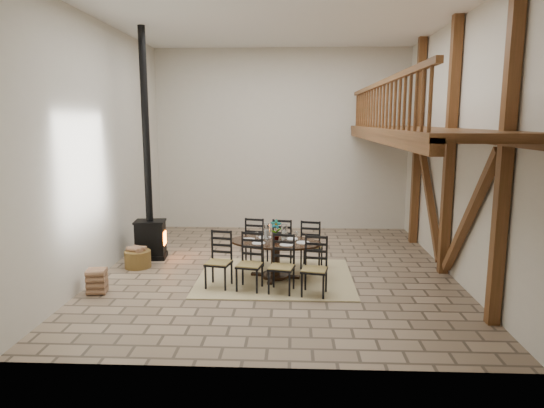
{
  "coord_description": "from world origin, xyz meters",
  "views": [
    {
      "loc": [
        0.34,
        -9.61,
        3.06
      ],
      "look_at": [
        -0.11,
        0.4,
        1.32
      ],
      "focal_mm": 32.0,
      "sensor_mm": 36.0,
      "label": 1
    }
  ],
  "objects_px": {
    "log_basket": "(138,258)",
    "log_stack": "(97,281)",
    "dining_table": "(274,260)",
    "wood_stove": "(149,209)"
  },
  "relations": [
    {
      "from": "dining_table",
      "to": "wood_stove",
      "type": "relative_size",
      "value": 0.46
    },
    {
      "from": "wood_stove",
      "to": "log_stack",
      "type": "height_order",
      "value": "wood_stove"
    },
    {
      "from": "log_basket",
      "to": "log_stack",
      "type": "relative_size",
      "value": 1.22
    },
    {
      "from": "wood_stove",
      "to": "log_stack",
      "type": "xyz_separation_m",
      "value": [
        -0.32,
        -2.25,
        -0.9
      ]
    },
    {
      "from": "log_basket",
      "to": "log_stack",
      "type": "distance_m",
      "value": 1.58
    },
    {
      "from": "log_basket",
      "to": "log_stack",
      "type": "xyz_separation_m",
      "value": [
        -0.24,
        -1.56,
        0.03
      ]
    },
    {
      "from": "dining_table",
      "to": "log_basket",
      "type": "xyz_separation_m",
      "value": [
        -2.9,
        0.64,
        -0.19
      ]
    },
    {
      "from": "dining_table",
      "to": "log_stack",
      "type": "height_order",
      "value": "dining_table"
    },
    {
      "from": "log_basket",
      "to": "log_stack",
      "type": "height_order",
      "value": "log_basket"
    },
    {
      "from": "dining_table",
      "to": "wood_stove",
      "type": "bearing_deg",
      "value": 165.8
    }
  ]
}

